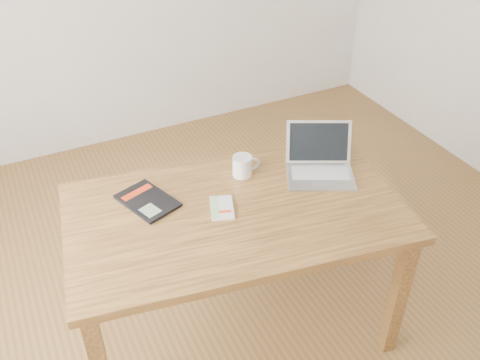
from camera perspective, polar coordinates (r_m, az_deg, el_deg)
name	(u,v)px	position (r m, az deg, el deg)	size (l,w,h in m)	color
room	(250,71)	(2.04, 1.07, 11.56)	(4.04, 4.04, 2.70)	brown
desk	(236,225)	(2.35, -0.45, -4.84)	(1.55, 1.03, 0.75)	brown
white_guidebook	(222,208)	(2.29, -1.95, -2.99)	(0.15, 0.18, 0.01)	silver
black_guidebook	(147,201)	(2.36, -9.85, -2.19)	(0.25, 0.31, 0.01)	black
laptop	(320,164)	(2.52, 8.51, 1.70)	(0.40, 0.40, 0.20)	#BCBCC1
coffee_mug	(243,166)	(2.47, 0.33, 1.55)	(0.13, 0.09, 0.10)	white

